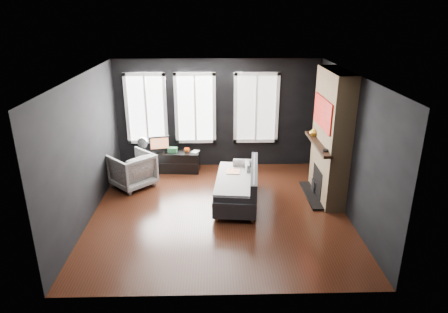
{
  "coord_description": "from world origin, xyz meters",
  "views": [
    {
      "loc": [
        -0.09,
        -7.11,
        3.84
      ],
      "look_at": [
        0.1,
        0.3,
        1.05
      ],
      "focal_mm": 32.0,
      "sensor_mm": 36.0,
      "label": 1
    }
  ],
  "objects_px": {
    "armchair": "(132,168)",
    "media_console": "(170,161)",
    "mantel_vase": "(314,132)",
    "monitor": "(159,143)",
    "sofa": "(237,184)",
    "book": "(192,147)",
    "mug": "(187,150)"
  },
  "relations": [
    {
      "from": "mug",
      "to": "armchair",
      "type": "bearing_deg",
      "value": -144.92
    },
    {
      "from": "monitor",
      "to": "mug",
      "type": "relative_size",
      "value": 3.72
    },
    {
      "from": "armchair",
      "to": "mantel_vase",
      "type": "distance_m",
      "value": 4.1
    },
    {
      "from": "mug",
      "to": "mantel_vase",
      "type": "distance_m",
      "value": 3.08
    },
    {
      "from": "monitor",
      "to": "mantel_vase",
      "type": "xyz_separation_m",
      "value": [
        3.48,
        -1.08,
        0.59
      ]
    },
    {
      "from": "sofa",
      "to": "mug",
      "type": "distance_m",
      "value": 2.04
    },
    {
      "from": "armchair",
      "to": "mug",
      "type": "relative_size",
      "value": 6.47
    },
    {
      "from": "armchair",
      "to": "mantel_vase",
      "type": "height_order",
      "value": "mantel_vase"
    },
    {
      "from": "sofa",
      "to": "armchair",
      "type": "bearing_deg",
      "value": 165.89
    },
    {
      "from": "mug",
      "to": "book",
      "type": "bearing_deg",
      "value": 17.2
    },
    {
      "from": "armchair",
      "to": "media_console",
      "type": "bearing_deg",
      "value": -174.63
    },
    {
      "from": "monitor",
      "to": "mantel_vase",
      "type": "height_order",
      "value": "mantel_vase"
    },
    {
      "from": "monitor",
      "to": "media_console",
      "type": "bearing_deg",
      "value": -14.59
    },
    {
      "from": "media_console",
      "to": "mantel_vase",
      "type": "xyz_separation_m",
      "value": [
        3.25,
        -1.07,
        1.07
      ]
    },
    {
      "from": "armchair",
      "to": "book",
      "type": "distance_m",
      "value": 1.59
    },
    {
      "from": "monitor",
      "to": "book",
      "type": "xyz_separation_m",
      "value": [
        0.79,
        -0.01,
        -0.11
      ]
    },
    {
      "from": "armchair",
      "to": "media_console",
      "type": "xyz_separation_m",
      "value": [
        0.75,
        0.88,
        -0.18
      ]
    },
    {
      "from": "sofa",
      "to": "armchair",
      "type": "height_order",
      "value": "armchair"
    },
    {
      "from": "sofa",
      "to": "media_console",
      "type": "height_order",
      "value": "sofa"
    },
    {
      "from": "mantel_vase",
      "to": "monitor",
      "type": "bearing_deg",
      "value": 162.78
    },
    {
      "from": "sofa",
      "to": "media_console",
      "type": "distance_m",
      "value": 2.34
    },
    {
      "from": "armchair",
      "to": "media_console",
      "type": "distance_m",
      "value": 1.17
    },
    {
      "from": "mug",
      "to": "book",
      "type": "height_order",
      "value": "book"
    },
    {
      "from": "mug",
      "to": "mantel_vase",
      "type": "bearing_deg",
      "value": -20.03
    },
    {
      "from": "sofa",
      "to": "mantel_vase",
      "type": "bearing_deg",
      "value": 27.61
    },
    {
      "from": "sofa",
      "to": "book",
      "type": "distance_m",
      "value": 2.01
    },
    {
      "from": "mantel_vase",
      "to": "mug",
      "type": "bearing_deg",
      "value": 159.97
    },
    {
      "from": "sofa",
      "to": "monitor",
      "type": "height_order",
      "value": "monitor"
    },
    {
      "from": "mug",
      "to": "mantel_vase",
      "type": "height_order",
      "value": "mantel_vase"
    },
    {
      "from": "monitor",
      "to": "mug",
      "type": "distance_m",
      "value": 0.69
    },
    {
      "from": "sofa",
      "to": "mug",
      "type": "xyz_separation_m",
      "value": [
        -1.13,
        1.69,
        0.17
      ]
    },
    {
      "from": "media_console",
      "to": "mug",
      "type": "distance_m",
      "value": 0.54
    }
  ]
}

